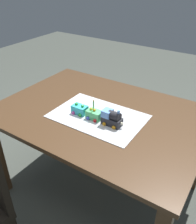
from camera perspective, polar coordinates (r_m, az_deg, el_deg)
The scene contains 7 objects.
ground_plane at distance 2.13m, azimuth 0.37°, elevation -17.17°, with size 8.00×8.00×0.00m, color #474C44.
dining_table at distance 1.71m, azimuth 0.44°, elevation -2.98°, with size 1.40×1.00×0.74m.
cake_board at distance 1.60m, azimuth -0.00°, elevation -0.98°, with size 0.60×0.40×0.00m, color silver.
cake_locomotive at distance 1.49m, azimuth 3.25°, elevation -1.44°, with size 0.14×0.08×0.12m.
cake_car_caboose_mint_green at distance 1.56m, azimuth -0.87°, elevation -0.59°, with size 0.10×0.08×0.07m.
cake_car_tanker_turquoise at distance 1.62m, azimuth -4.33°, elevation 0.62°, with size 0.10×0.08×0.07m.
birthday_candle at distance 1.52m, azimuth -1.06°, elevation 1.86°, with size 0.01×0.01×0.07m.
Camera 1 is at (-0.76, 1.19, 1.60)m, focal length 38.88 mm.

